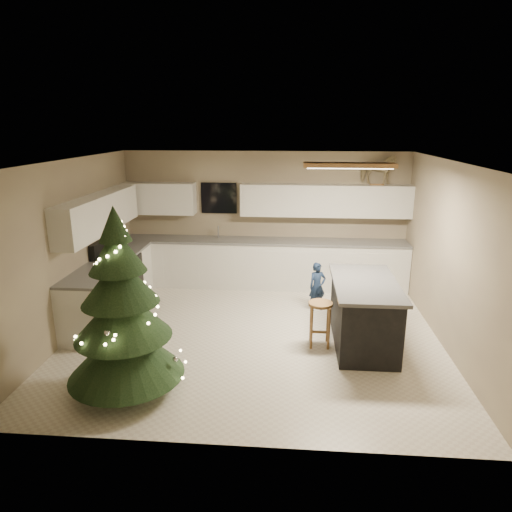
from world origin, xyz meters
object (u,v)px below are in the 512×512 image
object	(u,v)px
toddler	(317,287)
island	(364,313)
christmas_tree	(123,319)
bar_stool	(320,313)
rocking_horse	(378,169)

from	to	relation	value
toddler	island	bearing A→B (deg)	-87.13
island	christmas_tree	size ratio (longest dim) A/B	0.76
bar_stool	toddler	size ratio (longest dim) A/B	0.78
island	toddler	size ratio (longest dim) A/B	2.02
bar_stool	island	bearing A→B (deg)	9.52
bar_stool	christmas_tree	size ratio (longest dim) A/B	0.29
toddler	rocking_horse	world-z (taller)	rocking_horse
christmas_tree	toddler	world-z (taller)	christmas_tree
island	christmas_tree	distance (m)	3.35
bar_stool	rocking_horse	world-z (taller)	rocking_horse
bar_stool	toddler	world-z (taller)	toddler
toddler	rocking_horse	size ratio (longest dim) A/B	1.23
rocking_horse	bar_stool	bearing A→B (deg)	170.78
toddler	christmas_tree	bearing A→B (deg)	-155.11
island	christmas_tree	xyz separation A→B (m)	(-2.98, -1.46, 0.44)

